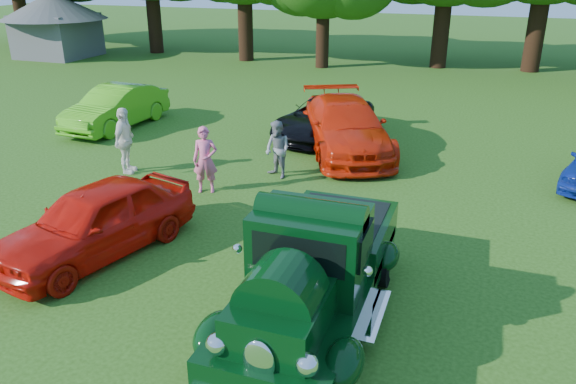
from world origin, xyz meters
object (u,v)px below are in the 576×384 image
(red_convertible, at_px, (96,221))
(spectator_white, at_px, (125,141))
(back_car_black, at_px, (323,118))
(spectator_grey, at_px, (277,150))
(hero_pickup, at_px, (314,270))
(back_car_lime, at_px, (116,107))
(spectator_pink, at_px, (205,160))
(back_car_orange, at_px, (345,127))
(gazebo, at_px, (55,17))

(red_convertible, xyz_separation_m, spectator_white, (-2.25, 4.32, 0.20))
(back_car_black, xyz_separation_m, spectator_grey, (-0.11, -4.20, 0.15))
(hero_pickup, distance_m, back_car_lime, 13.53)
(red_convertible, height_order, spectator_pink, spectator_pink)
(back_car_orange, height_order, spectator_white, spectator_white)
(hero_pickup, xyz_separation_m, spectator_white, (-7.09, 4.98, 0.05))
(hero_pickup, bearing_deg, spectator_pink, 134.06)
(back_car_lime, height_order, back_car_black, back_car_lime)
(red_convertible, xyz_separation_m, spectator_pink, (0.55, 3.77, 0.13))
(spectator_pink, distance_m, gazebo, 25.73)
(red_convertible, bearing_deg, spectator_pink, 97.06)
(hero_pickup, relative_size, spectator_pink, 3.02)
(hero_pickup, xyz_separation_m, spectator_pink, (-4.29, 4.43, -0.02))
(red_convertible, distance_m, spectator_grey, 5.74)
(back_car_lime, bearing_deg, spectator_grey, -18.13)
(back_car_lime, relative_size, back_car_orange, 0.80)
(red_convertible, height_order, spectator_white, spectator_white)
(red_convertible, bearing_deg, spectator_grey, 85.70)
(red_convertible, height_order, back_car_lime, same)
(red_convertible, bearing_deg, back_car_black, 93.40)
(red_convertible, height_order, gazebo, gazebo)
(back_car_lime, bearing_deg, back_car_black, 13.65)
(hero_pickup, relative_size, back_car_orange, 0.94)
(spectator_pink, height_order, spectator_grey, spectator_pink)
(back_car_orange, xyz_separation_m, gazebo, (-21.72, 12.66, 1.58))
(back_car_black, xyz_separation_m, gazebo, (-20.61, 11.32, 1.75))
(back_car_black, distance_m, spectator_white, 6.82)
(red_convertible, bearing_deg, hero_pickup, 7.69)
(back_car_lime, xyz_separation_m, gazebo, (-13.23, 12.69, 1.66))
(red_convertible, distance_m, spectator_pink, 3.82)
(spectator_grey, height_order, gazebo, gazebo)
(spectator_grey, bearing_deg, spectator_pink, -99.49)
(spectator_pink, relative_size, spectator_grey, 1.09)
(back_car_black, bearing_deg, spectator_white, -119.17)
(back_car_orange, distance_m, spectator_grey, 3.11)
(back_car_black, bearing_deg, spectator_grey, -81.58)
(hero_pickup, relative_size, red_convertible, 1.21)
(red_convertible, bearing_deg, gazebo, 146.99)
(hero_pickup, height_order, back_car_lime, hero_pickup)
(back_car_black, bearing_deg, hero_pickup, -64.86)
(back_car_orange, relative_size, spectator_pink, 3.21)
(spectator_grey, bearing_deg, back_car_black, 119.34)
(back_car_lime, height_order, spectator_pink, spectator_pink)
(back_car_black, bearing_deg, gazebo, 161.11)
(back_car_orange, relative_size, spectator_grey, 3.51)
(spectator_pink, bearing_deg, back_car_black, 55.41)
(spectator_pink, distance_m, spectator_grey, 2.14)
(back_car_lime, bearing_deg, spectator_white, -48.55)
(hero_pickup, distance_m, back_car_orange, 9.08)
(back_car_black, distance_m, spectator_grey, 4.21)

